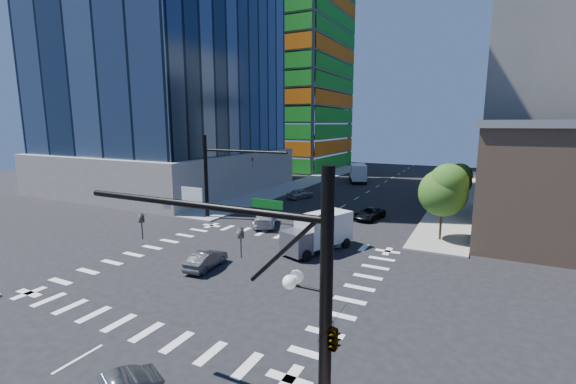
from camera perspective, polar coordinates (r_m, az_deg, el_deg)
The scene contains 17 objects.
ground at distance 28.47m, azimuth -8.07°, elevation -11.27°, with size 160.00×160.00×0.00m, color black.
road_markings at distance 28.47m, azimuth -8.07°, elevation -11.26°, with size 20.00×20.00×0.01m, color silver.
sidewalk_ne at distance 62.55m, azimuth 23.87°, elevation -0.23°, with size 5.00×60.00×0.15m, color gray.
sidewalk_nw at distance 68.42m, azimuth 2.52°, elevation 1.44°, with size 5.00×60.00×0.15m, color gray.
construction_building at distance 94.97m, azimuth -0.25°, elevation 18.72°, with size 25.16×34.50×70.60m.
bg_building_ne at distance 77.61m, azimuth 36.21°, elevation 10.88°, with size 24.00×30.00×28.00m, color slate.
signal_mast_se at distance 12.39m, azimuth 1.63°, elevation -15.25°, with size 10.51×2.48×9.00m.
signal_mast_nw at distance 42.01m, azimuth -10.50°, elevation 3.31°, with size 10.20×0.40×9.00m.
tree_south at distance 36.09m, azimuth 22.19°, elevation 0.35°, with size 4.16×4.16×6.82m.
tree_north at distance 48.03m, azimuth 23.73°, elevation 1.64°, with size 3.54×3.52×5.78m.
no_parking_sign at distance 16.16m, azimuth 6.03°, elevation -23.52°, with size 0.30×0.06×2.20m.
car_nb_far at distance 43.04m, azimuth 11.98°, elevation -3.15°, with size 2.12×4.59×1.28m, color black.
car_sb_near at distance 39.47m, azimuth -3.40°, elevation -3.95°, with size 2.14×5.27×1.53m, color silver.
car_sb_mid at distance 53.71m, azimuth 1.80°, elevation -0.25°, with size 1.66×4.12×1.40m, color gray.
car_sb_cross at distance 28.80m, azimuth -12.05°, elevation -9.78°, with size 1.37×3.91×1.29m, color #434448.
box_truck_near at distance 31.62m, azimuth 4.18°, elevation -6.43°, with size 4.38×6.30×3.04m.
box_truck_far at distance 69.92m, azimuth 10.29°, elevation 2.62°, with size 4.80×6.83×3.30m.
Camera 1 is at (15.36, -21.64, 10.30)m, focal length 24.00 mm.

